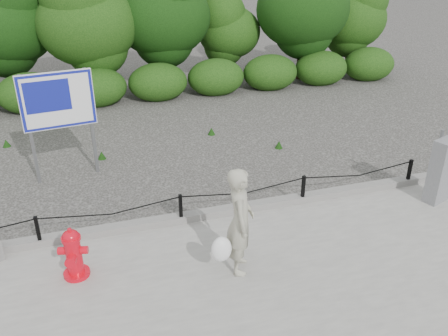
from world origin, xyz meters
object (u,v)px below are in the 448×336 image
(pedestrian, at_px, (239,223))
(fire_hydrant, at_px, (73,254))
(utility_cabinet, at_px, (441,171))
(advertising_sign, at_px, (58,105))

(pedestrian, bearing_deg, fire_hydrant, 93.88)
(utility_cabinet, height_order, advertising_sign, advertising_sign)
(fire_hydrant, bearing_deg, advertising_sign, 104.38)
(pedestrian, xyz_separation_m, utility_cabinet, (4.54, 0.88, -0.21))
(utility_cabinet, xyz_separation_m, advertising_sign, (-7.10, 3.43, 0.97))
(fire_hydrant, xyz_separation_m, utility_cabinet, (7.05, 0.28, 0.25))
(fire_hydrant, relative_size, utility_cabinet, 0.60)
(pedestrian, distance_m, advertising_sign, 5.07)
(advertising_sign, bearing_deg, utility_cabinet, -33.22)
(utility_cabinet, distance_m, advertising_sign, 7.95)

